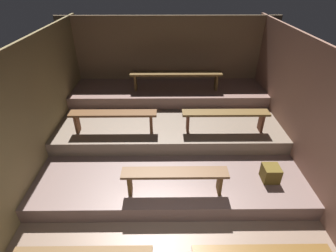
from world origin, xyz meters
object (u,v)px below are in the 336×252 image
at_px(bench_middle_left, 113,116).
at_px(wooden_crate_lower, 271,173).
at_px(bench_upper_center, 176,76).
at_px(bench_middle_right, 225,116).
at_px(bench_lower_center, 175,176).

distance_m(bench_middle_left, wooden_crate_lower, 3.19).
height_order(bench_middle_left, bench_upper_center, bench_upper_center).
height_order(bench_middle_left, bench_middle_right, same).
xyz_separation_m(bench_upper_center, wooden_crate_lower, (1.59, -2.66, -0.81)).
bearing_deg(bench_upper_center, bench_lower_center, -92.29).
relative_size(bench_lower_center, bench_middle_right, 0.97).
height_order(bench_lower_center, bench_upper_center, bench_upper_center).
bearing_deg(wooden_crate_lower, bench_middle_left, 158.00).
bearing_deg(bench_upper_center, wooden_crate_lower, -59.13).
bearing_deg(wooden_crate_lower, bench_upper_center, 120.87).
relative_size(bench_middle_left, wooden_crate_lower, 6.17).
relative_size(bench_middle_left, bench_upper_center, 0.78).
distance_m(bench_upper_center, wooden_crate_lower, 3.20).
distance_m(bench_middle_left, bench_middle_right, 2.29).
distance_m(bench_lower_center, bench_middle_left, 1.92).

